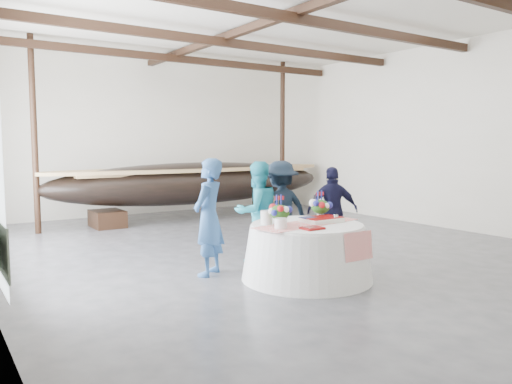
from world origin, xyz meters
TOP-DOWN VIEW (x-y plane):
  - floor at (0.00, 0.00)m, footprint 10.00×12.00m
  - wall_back at (0.00, 6.00)m, footprint 10.00×0.02m
  - wall_right at (5.00, 0.00)m, footprint 0.02×12.00m
  - ceiling at (0.00, 0.00)m, footprint 10.00×12.00m
  - pavilion_structure at (0.00, 0.73)m, footprint 9.80×11.76m
  - longboat_display at (0.59, 4.14)m, footprint 8.28×1.66m
  - banquet_table at (-0.82, -2.29)m, footprint 1.99×1.99m
  - tabletop_items at (-0.83, -2.18)m, footprint 1.91×0.95m
  - guest_woman_blue at (-1.95, -1.26)m, footprint 0.80×0.76m
  - guest_woman_teal at (-0.82, -0.92)m, footprint 0.86×0.67m
  - guest_man_left at (-0.26, -0.86)m, footprint 1.18×0.73m
  - guest_man_right at (0.71, -1.19)m, footprint 1.03×0.80m

SIDE VIEW (x-z plane):
  - floor at x=0.00m, z-range -0.01..0.01m
  - banquet_table at x=-0.82m, z-range 0.00..0.85m
  - guest_man_right at x=0.71m, z-range 0.00..1.64m
  - guest_man_left at x=-0.26m, z-range 0.00..1.76m
  - guest_woman_teal at x=-0.82m, z-range 0.00..1.76m
  - guest_woman_blue at x=-1.95m, z-range 0.00..1.84m
  - longboat_display at x=0.59m, z-range 0.21..1.77m
  - tabletop_items at x=-0.83m, z-range 0.80..1.20m
  - wall_back at x=0.00m, z-range 0.00..4.50m
  - wall_right at x=5.00m, z-range 0.00..4.50m
  - pavilion_structure at x=0.00m, z-range 1.75..6.25m
  - ceiling at x=0.00m, z-range 4.50..4.50m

